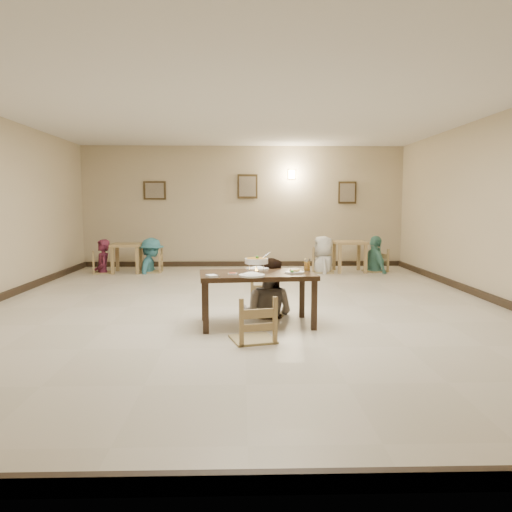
{
  "coord_description": "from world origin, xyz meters",
  "views": [
    {
      "loc": [
        -0.03,
        -7.55,
        1.57
      ],
      "look_at": [
        0.16,
        -0.76,
        0.86
      ],
      "focal_mm": 35.0,
      "sensor_mm": 36.0,
      "label": 1
    }
  ],
  "objects_px": {
    "bg_chair_lr": "(151,251)",
    "bg_diner_a": "(102,239)",
    "bg_diner_b": "(151,238)",
    "bg_diner_d": "(376,236)",
    "bg_chair_ll": "(102,253)",
    "bg_chair_rl": "(323,250)",
    "main_table": "(257,279)",
    "main_diner": "(267,258)",
    "chair_near": "(253,298)",
    "bg_chair_rr": "(376,250)",
    "curry_warmer": "(256,261)",
    "bg_diner_c": "(324,236)",
    "chair_far": "(266,282)",
    "drink_glass": "(307,265)",
    "bg_table_left": "(127,249)",
    "bg_table_right": "(350,247)"
  },
  "relations": [
    {
      "from": "chair_far",
      "to": "bg_diner_c",
      "type": "relative_size",
      "value": 0.56
    },
    {
      "from": "bg_chair_rl",
      "to": "bg_diner_c",
      "type": "xyz_separation_m",
      "value": [
        -0.0,
        0.0,
        0.31
      ]
    },
    {
      "from": "main_table",
      "to": "drink_glass",
      "type": "relative_size",
      "value": 9.42
    },
    {
      "from": "bg_chair_rl",
      "to": "bg_diner_c",
      "type": "relative_size",
      "value": 0.63
    },
    {
      "from": "bg_diner_b",
      "to": "bg_diner_c",
      "type": "bearing_deg",
      "value": -85.85
    },
    {
      "from": "main_diner",
      "to": "bg_chair_rr",
      "type": "distance_m",
      "value": 5.3
    },
    {
      "from": "bg_diner_a",
      "to": "chair_near",
      "type": "bearing_deg",
      "value": 8.28
    },
    {
      "from": "curry_warmer",
      "to": "main_table",
      "type": "bearing_deg",
      "value": 79.13
    },
    {
      "from": "bg_chair_lr",
      "to": "chair_far",
      "type": "bearing_deg",
      "value": 27.72
    },
    {
      "from": "main_table",
      "to": "main_diner",
      "type": "distance_m",
      "value": 0.62
    },
    {
      "from": "bg_table_left",
      "to": "bg_diner_c",
      "type": "distance_m",
      "value": 4.51
    },
    {
      "from": "drink_glass",
      "to": "bg_diner_c",
      "type": "xyz_separation_m",
      "value": [
        1.0,
        4.8,
        0.07
      ]
    },
    {
      "from": "curry_warmer",
      "to": "bg_diner_a",
      "type": "xyz_separation_m",
      "value": [
        -3.36,
        5.02,
        -0.07
      ]
    },
    {
      "from": "bg_diner_b",
      "to": "bg_diner_c",
      "type": "height_order",
      "value": "bg_diner_c"
    },
    {
      "from": "chair_far",
      "to": "bg_table_left",
      "type": "bearing_deg",
      "value": 120.76
    },
    {
      "from": "chair_far",
      "to": "bg_chair_rl",
      "type": "distance_m",
      "value": 4.59
    },
    {
      "from": "bg_chair_lr",
      "to": "bg_diner_b",
      "type": "xyz_separation_m",
      "value": [
        0.0,
        0.0,
        0.3
      ]
    },
    {
      "from": "bg_diner_b",
      "to": "bg_diner_d",
      "type": "height_order",
      "value": "bg_diner_d"
    },
    {
      "from": "chair_near",
      "to": "bg_chair_rr",
      "type": "bearing_deg",
      "value": -132.25
    },
    {
      "from": "main_diner",
      "to": "bg_diner_d",
      "type": "height_order",
      "value": "bg_diner_d"
    },
    {
      "from": "drink_glass",
      "to": "bg_chair_rl",
      "type": "xyz_separation_m",
      "value": [
        1.0,
        4.8,
        -0.23
      ]
    },
    {
      "from": "chair_near",
      "to": "drink_glass",
      "type": "height_order",
      "value": "chair_near"
    },
    {
      "from": "bg_table_right",
      "to": "bg_diner_c",
      "type": "xyz_separation_m",
      "value": [
        -0.62,
        -0.07,
        0.26
      ]
    },
    {
      "from": "bg_chair_ll",
      "to": "bg_chair_lr",
      "type": "bearing_deg",
      "value": -99.64
    },
    {
      "from": "bg_chair_lr",
      "to": "curry_warmer",
      "type": "bearing_deg",
      "value": 22.97
    },
    {
      "from": "chair_near",
      "to": "bg_diner_c",
      "type": "distance_m",
      "value": 5.98
    },
    {
      "from": "bg_table_right",
      "to": "bg_table_left",
      "type": "bearing_deg",
      "value": 179.99
    },
    {
      "from": "drink_glass",
      "to": "main_table",
      "type": "bearing_deg",
      "value": -166.02
    },
    {
      "from": "bg_table_left",
      "to": "chair_near",
      "type": "bearing_deg",
      "value": -64.48
    },
    {
      "from": "bg_table_left",
      "to": "bg_chair_rl",
      "type": "bearing_deg",
      "value": -0.91
    },
    {
      "from": "bg_chair_lr",
      "to": "bg_diner_b",
      "type": "distance_m",
      "value": 0.3
    },
    {
      "from": "curry_warmer",
      "to": "chair_far",
      "type": "bearing_deg",
      "value": 77.42
    },
    {
      "from": "bg_chair_rr",
      "to": "bg_diner_d",
      "type": "relative_size",
      "value": 0.59
    },
    {
      "from": "main_table",
      "to": "bg_chair_ll",
      "type": "bearing_deg",
      "value": 118.48
    },
    {
      "from": "curry_warmer",
      "to": "bg_table_right",
      "type": "bearing_deg",
      "value": 65.67
    },
    {
      "from": "bg_table_right",
      "to": "bg_chair_rl",
      "type": "xyz_separation_m",
      "value": [
        -0.62,
        -0.07,
        -0.05
      ]
    },
    {
      "from": "bg_chair_rr",
      "to": "bg_diner_c",
      "type": "distance_m",
      "value": 1.29
    },
    {
      "from": "chair_near",
      "to": "main_diner",
      "type": "height_order",
      "value": "main_diner"
    },
    {
      "from": "curry_warmer",
      "to": "bg_diner_a",
      "type": "relative_size",
      "value": 0.22
    },
    {
      "from": "bg_table_right",
      "to": "bg_diner_d",
      "type": "relative_size",
      "value": 0.44
    },
    {
      "from": "bg_chair_ll",
      "to": "bg_chair_rl",
      "type": "distance_m",
      "value": 5.04
    },
    {
      "from": "chair_near",
      "to": "bg_diner_d",
      "type": "distance_m",
      "value": 6.55
    },
    {
      "from": "main_diner",
      "to": "bg_diner_b",
      "type": "xyz_separation_m",
      "value": [
        -2.45,
        4.54,
        -0.03
      ]
    },
    {
      "from": "main_table",
      "to": "chair_near",
      "type": "distance_m",
      "value": 0.75
    },
    {
      "from": "bg_table_left",
      "to": "bg_chair_rl",
      "type": "distance_m",
      "value": 4.5
    },
    {
      "from": "chair_near",
      "to": "drink_glass",
      "type": "xyz_separation_m",
      "value": [
        0.74,
        0.91,
        0.26
      ]
    },
    {
      "from": "bg_table_right",
      "to": "bg_chair_ll",
      "type": "height_order",
      "value": "bg_chair_ll"
    },
    {
      "from": "bg_chair_lr",
      "to": "bg_diner_a",
      "type": "xyz_separation_m",
      "value": [
        -1.08,
        -0.12,
        0.27
      ]
    },
    {
      "from": "bg_diner_a",
      "to": "bg_diner_d",
      "type": "bearing_deg",
      "value": 69.26
    },
    {
      "from": "bg_table_right",
      "to": "main_table",
      "type": "bearing_deg",
      "value": -114.46
    }
  ]
}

